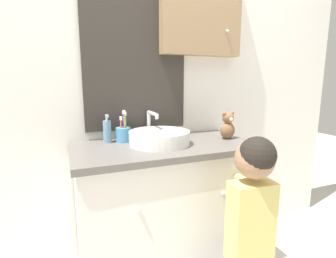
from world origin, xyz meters
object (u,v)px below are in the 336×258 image
Objects in this scene: sink_basin at (159,137)px; toothbrush_holder at (123,134)px; teddy_bear at (228,126)px; child_figure at (251,215)px; soap_dispenser at (107,131)px.

toothbrush_holder is (-0.18, 0.14, 0.01)m from sink_basin.
teddy_bear is (0.45, -0.03, 0.04)m from sink_basin.
sink_basin is at bearing 117.91° from child_figure.
child_figure is at bearing -55.08° from toothbrush_holder.
teddy_bear reaches higher than soap_dispenser.
soap_dispenser is 0.75m from teddy_bear.
toothbrush_holder reaches higher than sink_basin.
soap_dispenser is at bearing 151.05° from sink_basin.
toothbrush_holder is at bearing 124.92° from child_figure.
toothbrush_holder reaches higher than soap_dispenser.
sink_basin is at bearing 176.64° from teddy_bear.
child_figure is 5.49× the size of teddy_bear.
soap_dispenser is at bearing 129.54° from child_figure.
soap_dispenser reaches higher than child_figure.
sink_basin is 2.06× the size of toothbrush_holder.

